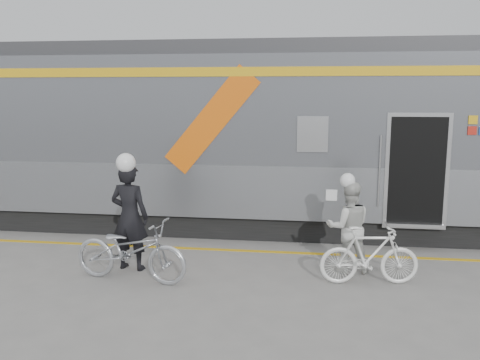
% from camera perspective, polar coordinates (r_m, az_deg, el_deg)
% --- Properties ---
extents(ground, '(90.00, 90.00, 0.00)m').
position_cam_1_polar(ground, '(7.95, 1.62, -12.78)').
color(ground, slate).
rests_on(ground, ground).
extents(train, '(24.00, 3.17, 4.10)m').
position_cam_1_polar(train, '(11.54, 7.14, 4.77)').
color(train, black).
rests_on(train, ground).
extents(safety_strip, '(24.00, 0.12, 0.01)m').
position_cam_1_polar(safety_strip, '(9.96, 2.98, -8.03)').
color(safety_strip, gold).
rests_on(safety_strip, ground).
extents(man, '(0.74, 0.55, 1.87)m').
position_cam_1_polar(man, '(8.98, -12.28, -4.05)').
color(man, black).
rests_on(man, ground).
extents(bicycle_left, '(2.04, 0.97, 1.03)m').
position_cam_1_polar(bicycle_left, '(8.53, -12.18, -7.72)').
color(bicycle_left, '#AEB1B6').
rests_on(bicycle_left, ground).
extents(woman, '(0.83, 0.69, 1.58)m').
position_cam_1_polar(woman, '(8.88, 12.09, -5.19)').
color(woman, beige).
rests_on(woman, ground).
extents(bicycle_right, '(1.63, 0.64, 0.95)m').
position_cam_1_polar(bicycle_right, '(8.47, 14.32, -8.21)').
color(bicycle_right, white).
rests_on(bicycle_right, ground).
extents(helmet_man, '(0.32, 0.32, 0.32)m').
position_cam_1_polar(helmet_man, '(8.79, -12.54, 2.93)').
color(helmet_man, white).
rests_on(helmet_man, man).
extents(helmet_woman, '(0.25, 0.25, 0.25)m').
position_cam_1_polar(helmet_woman, '(8.69, 12.30, 0.63)').
color(helmet_woman, white).
rests_on(helmet_woman, woman).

